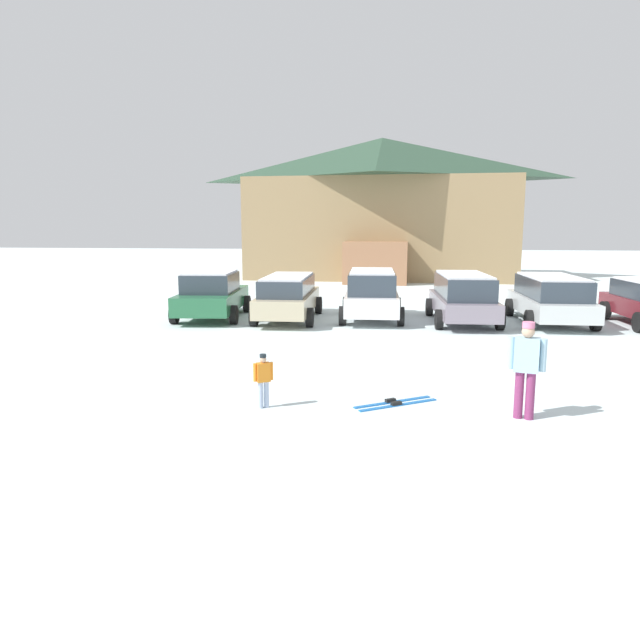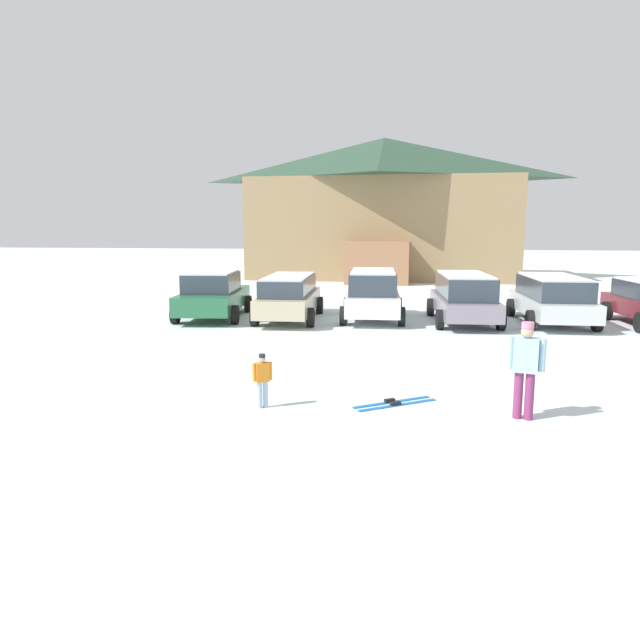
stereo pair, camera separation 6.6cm
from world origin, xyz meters
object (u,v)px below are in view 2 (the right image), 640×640
parked_green_coupe (213,294)px  parked_white_suv (373,293)px  parked_silver_wagon (552,298)px  skier_child_in_orange_jacket (262,377)px  parked_grey_wagon (464,296)px  skier_adult_in_blue_parka (525,365)px  ski_lodge (383,207)px  pair_of_skis (394,403)px  parked_beige_suv (289,296)px

parked_green_coupe → parked_white_suv: 5.69m
parked_silver_wagon → skier_child_in_orange_jacket: (-7.61, -10.20, -0.32)m
parked_grey_wagon → skier_adult_in_blue_parka: (-0.16, -9.99, 0.04)m
parked_grey_wagon → parked_silver_wagon: 2.94m
skier_adult_in_blue_parka → parked_white_suv: bearing=106.0°
ski_lodge → parked_grey_wagon: 18.90m
skier_adult_in_blue_parka → pair_of_skis: size_ratio=1.09×
ski_lodge → parked_green_coupe: ski_lodge is taller
parked_green_coupe → parked_beige_suv: size_ratio=0.95×
parked_beige_suv → pair_of_skis: parked_beige_suv is taller
parked_green_coupe → pair_of_skis: bearing=-55.5°
parked_green_coupe → skier_adult_in_blue_parka: bearing=-49.0°
parked_beige_suv → skier_child_in_orange_jacket: parked_beige_suv is taller
parked_green_coupe → pair_of_skis: parked_green_coupe is taller
parked_green_coupe → parked_beige_suv: 2.77m
parked_white_suv → skier_child_in_orange_jacket: 10.30m
skier_child_in_orange_jacket → pair_of_skis: size_ratio=0.64×
parked_green_coupe → ski_lodge: bearing=73.0°
parked_white_suv → parked_grey_wagon: size_ratio=0.88×
ski_lodge → pair_of_skis: ski_lodge is taller
skier_child_in_orange_jacket → parked_green_coupe: bearing=112.5°
ski_lodge → parked_green_coupe: bearing=-107.0°
parked_white_suv → skier_adult_in_blue_parka: (2.93, -10.20, 0.01)m
parked_grey_wagon → skier_adult_in_blue_parka: size_ratio=2.82×
ski_lodge → parked_beige_suv: ski_lodge is taller
parked_green_coupe → skier_adult_in_blue_parka: parked_green_coupe is taller
parked_grey_wagon → pair_of_skis: bearing=-103.8°
ski_lodge → skier_child_in_orange_jacket: ski_lodge is taller
parked_white_suv → pair_of_skis: 9.75m
skier_child_in_orange_jacket → skier_adult_in_blue_parka: size_ratio=0.59×
parked_grey_wagon → parked_silver_wagon: bearing=4.8°
parked_grey_wagon → skier_adult_in_blue_parka: 9.99m
parked_green_coupe → parked_silver_wagon: bearing=1.6°
parked_grey_wagon → skier_adult_in_blue_parka: bearing=-90.9°
ski_lodge → pair_of_skis: bearing=-88.3°
parked_green_coupe → parked_silver_wagon: size_ratio=0.97×
parked_white_suv → parked_grey_wagon: (3.09, -0.22, -0.03)m
skier_adult_in_blue_parka → pair_of_skis: (-2.17, 0.53, -0.92)m
parked_white_suv → pair_of_skis: parked_white_suv is taller
parked_white_suv → parked_silver_wagon: 6.02m
parked_green_coupe → skier_adult_in_blue_parka: (8.61, -9.92, 0.10)m
ski_lodge → parked_beige_suv: (-2.86, -18.42, -3.64)m
parked_white_suv → skier_child_in_orange_jacket: (-1.59, -10.17, -0.37)m
parked_white_suv → ski_lodge: bearing=90.2°
parked_silver_wagon → pair_of_skis: bearing=-118.4°
parked_beige_suv → parked_white_suv: bearing=6.6°
parked_silver_wagon → parked_green_coupe: bearing=-178.4°
parked_white_suv → pair_of_skis: bearing=-85.5°
ski_lodge → skier_child_in_orange_jacket: 28.57m
parked_white_suv → skier_adult_in_blue_parka: size_ratio=2.48×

